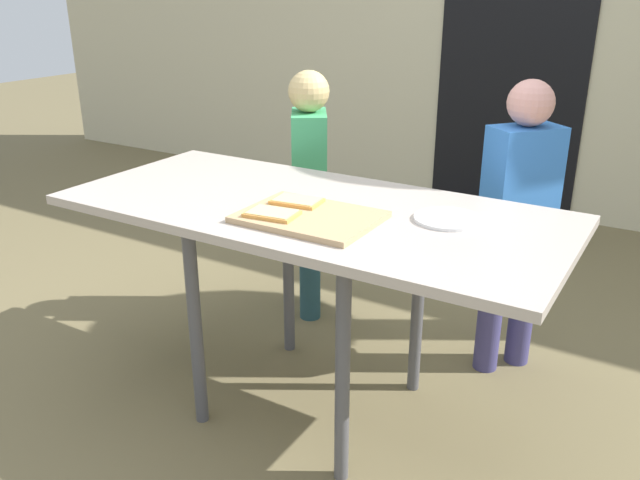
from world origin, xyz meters
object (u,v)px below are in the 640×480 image
at_px(pizza_slice_near_left, 272,213).
at_px(child_left, 309,180).
at_px(child_right, 518,214).
at_px(plate_white_right, 448,219).
at_px(dining_table, 311,224).
at_px(cutting_board, 310,217).
at_px(pizza_slice_far_left, 297,201).

distance_m(pizza_slice_near_left, child_left, 0.87).
bearing_deg(child_right, plate_white_right, -98.93).
relative_size(dining_table, child_left, 1.50).
bearing_deg(child_right, cutting_board, -121.05).
height_order(plate_white_right, child_right, child_right).
distance_m(cutting_board, child_left, 0.85).
relative_size(pizza_slice_far_left, plate_white_right, 0.80).
bearing_deg(plate_white_right, pizza_slice_near_left, -148.11).
bearing_deg(plate_white_right, pizza_slice_far_left, -162.80).
bearing_deg(dining_table, pizza_slice_near_left, -95.18).
distance_m(plate_white_right, child_left, 0.95).
bearing_deg(child_right, pizza_slice_far_left, -128.67).
relative_size(plate_white_right, child_left, 0.19).
bearing_deg(pizza_slice_near_left, child_left, 114.64).
distance_m(cutting_board, child_right, 0.83).
xyz_separation_m(dining_table, cutting_board, (0.07, -0.12, 0.07)).
distance_m(pizza_slice_far_left, plate_white_right, 0.45).
xyz_separation_m(cutting_board, pizza_slice_near_left, (-0.09, -0.07, 0.02)).
relative_size(cutting_board, plate_white_right, 1.98).
xyz_separation_m(pizza_slice_far_left, plate_white_right, (0.43, 0.13, -0.02)).
height_order(pizza_slice_far_left, child_right, child_right).
relative_size(pizza_slice_near_left, child_left, 0.15).
bearing_deg(child_left, cutting_board, -58.14).
bearing_deg(dining_table, cutting_board, -59.50).
height_order(plate_white_right, child_left, child_left).
height_order(dining_table, child_right, child_right).
distance_m(plate_white_right, child_right, 0.53).
bearing_deg(cutting_board, child_left, 121.86).
bearing_deg(pizza_slice_far_left, cutting_board, -37.91).
bearing_deg(cutting_board, child_right, 58.95).
relative_size(cutting_board, pizza_slice_far_left, 2.47).
xyz_separation_m(dining_table, child_left, (-0.37, 0.60, -0.06)).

